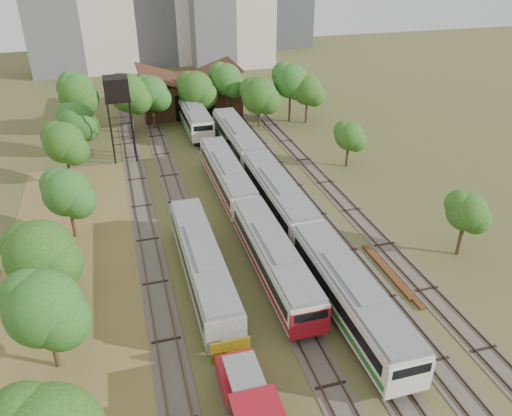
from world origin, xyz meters
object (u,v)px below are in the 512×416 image
object	(u,v)px
shunter_locomotive	(249,406)
water_tower	(117,91)
railcar_red_set	(247,212)
railcar_green_set	(278,196)

from	to	relation	value
shunter_locomotive	water_tower	world-z (taller)	water_tower
railcar_red_set	railcar_green_set	distance (m)	4.56
railcar_green_set	shunter_locomotive	distance (m)	26.74
railcar_green_set	water_tower	size ratio (longest dim) A/B	4.73
railcar_green_set	water_tower	xyz separation A→B (m)	(-14.91, 20.07, 7.16)
railcar_red_set	shunter_locomotive	xyz separation A→B (m)	(-6.00, -22.61, -0.23)
railcar_green_set	shunter_locomotive	size ratio (longest dim) A/B	6.43
railcar_red_set	shunter_locomotive	bearing A→B (deg)	-104.86
railcar_red_set	water_tower	size ratio (longest dim) A/B	3.14
railcar_green_set	water_tower	world-z (taller)	water_tower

